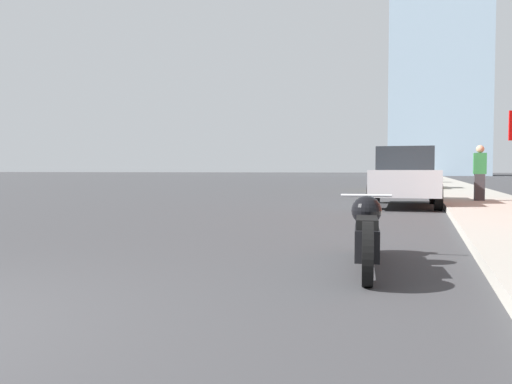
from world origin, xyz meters
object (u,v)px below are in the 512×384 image
motorcycle (366,232)px  parked_car_red (416,172)px  parked_car_yellow (409,174)px  parked_car_white (415,173)px  parked_car_green (417,172)px  parked_car_silver (404,177)px  pedestrian (480,172)px

motorcycle → parked_car_red: (0.16, 46.52, 0.49)m
parked_car_yellow → parked_car_white: parked_car_yellow is taller
parked_car_white → parked_car_green: parked_car_green is taller
parked_car_silver → parked_car_red: 36.80m
motorcycle → parked_car_silver: (0.12, 9.72, 0.49)m
parked_car_green → parked_car_yellow: bearing=-91.9°
motorcycle → parked_car_red: parked_car_red is taller
parked_car_silver → parked_car_green: 48.52m
parked_car_white → motorcycle: bearing=-90.4°
parked_car_yellow → parked_car_green: (0.16, 36.58, -0.00)m
parked_car_white → parked_car_red: size_ratio=0.99×
parked_car_silver → parked_car_yellow: parked_car_yellow is taller
motorcycle → parked_car_silver: bearing=83.0°
parked_car_silver → parked_car_green: (0.05, 48.52, 0.00)m
parked_car_red → parked_car_green: bearing=88.4°
parked_car_yellow → parked_car_white: 12.45m
parked_car_silver → parked_car_white: (0.10, 24.38, -0.02)m
parked_car_silver → pedestrian: 2.40m
parked_car_silver → parked_car_white: parked_car_white is taller
parked_car_silver → parked_car_white: bearing=88.3°
parked_car_yellow → pedestrian: size_ratio=2.51×
parked_car_yellow → pedestrian: bearing=-78.7°
parked_car_white → parked_car_red: bearing=90.3°
parked_car_yellow → pedestrian: pedestrian is taller
motorcycle → parked_car_white: 34.11m
parked_car_yellow → parked_car_red: bearing=89.3°
motorcycle → parked_car_red: size_ratio=0.61×
parked_car_red → parked_car_green: (0.02, 11.72, 0.01)m
parked_car_red → parked_car_yellow: bearing=-91.8°
parked_car_silver → parked_car_green: bearing=88.5°
parked_car_green → parked_car_silver: bearing=-91.7°
pedestrian → parked_car_red: bearing=93.4°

